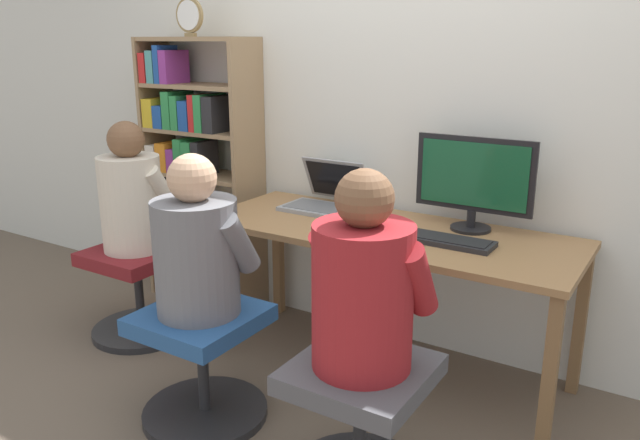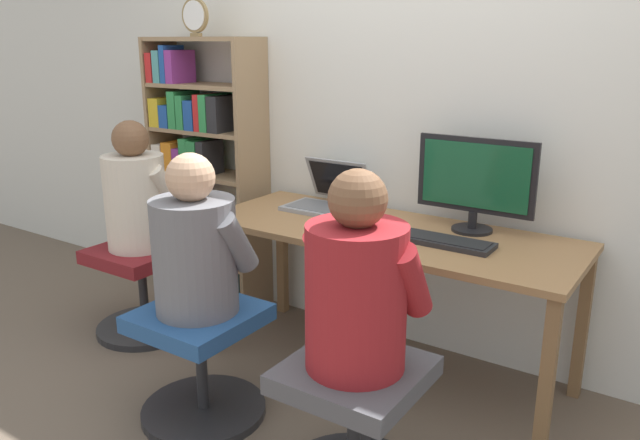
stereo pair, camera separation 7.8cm
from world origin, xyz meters
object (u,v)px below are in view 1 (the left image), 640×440
(keyboard, at_px, (443,240))
(office_chair_side, at_px, (139,286))
(office_chair_right, at_px, (202,358))
(person_near_shelf, at_px, (132,195))
(desk_clock, at_px, (189,16))
(office_chair_left, at_px, (360,419))
(person_at_laptop, at_px, (197,248))
(bookshelf, at_px, (192,180))
(desktop_monitor, at_px, (474,181))
(person_at_monitor, at_px, (363,286))
(laptop, at_px, (325,199))

(keyboard, distance_m, office_chair_side, 1.70)
(keyboard, distance_m, office_chair_right, 1.14)
(person_near_shelf, bearing_deg, desk_clock, 87.92)
(office_chair_left, bearing_deg, person_at_laptop, 177.33)
(keyboard, bearing_deg, bookshelf, 171.15)
(person_near_shelf, bearing_deg, desktop_monitor, 17.66)
(person_at_monitor, distance_m, bookshelf, 1.97)
(person_at_monitor, distance_m, person_at_laptop, 0.77)
(office_chair_side, bearing_deg, bookshelf, 99.27)
(desktop_monitor, height_order, office_chair_side, desktop_monitor)
(keyboard, distance_m, bookshelf, 1.72)
(desktop_monitor, xyz_separation_m, office_chair_side, (-1.64, -0.53, -0.68))
(desktop_monitor, relative_size, office_chair_side, 1.01)
(desktop_monitor, bearing_deg, laptop, -177.83)
(person_at_monitor, distance_m, office_chair_side, 1.75)
(laptop, distance_m, person_near_shelf, 1.01)
(desktop_monitor, relative_size, desk_clock, 2.65)
(office_chair_left, relative_size, person_at_laptop, 0.81)
(person_at_laptop, bearing_deg, desktop_monitor, 49.60)
(keyboard, relative_size, person_at_laptop, 0.66)
(laptop, height_order, keyboard, laptop)
(office_chair_left, xyz_separation_m, desk_clock, (-1.59, 0.94, 1.41))
(keyboard, xyz_separation_m, office_chair_left, (0.00, -0.73, -0.46))
(desktop_monitor, bearing_deg, desk_clock, -178.57)
(desktop_monitor, distance_m, person_near_shelf, 1.73)
(laptop, relative_size, office_chair_right, 0.69)
(bookshelf, xyz_separation_m, office_chair_side, (0.09, -0.55, -0.48))
(person_at_laptop, bearing_deg, person_near_shelf, 153.52)
(person_at_monitor, bearing_deg, office_chair_side, 164.57)
(desktop_monitor, xyz_separation_m, desk_clock, (-1.62, -0.04, 0.73))
(office_chair_right, bearing_deg, person_at_laptop, 90.00)
(keyboard, relative_size, office_chair_side, 0.81)
(bookshelf, bearing_deg, person_near_shelf, -80.64)
(desk_clock, height_order, person_near_shelf, desk_clock)
(desktop_monitor, distance_m, office_chair_right, 1.41)
(laptop, bearing_deg, desk_clock, -179.22)
(person_at_laptop, distance_m, office_chair_side, 1.06)
(laptop, xyz_separation_m, office_chair_right, (-0.04, -0.92, -0.50))
(bookshelf, relative_size, desk_clock, 7.75)
(office_chair_left, bearing_deg, person_near_shelf, 164.23)
(office_chair_left, distance_m, bookshelf, 2.03)
(desk_clock, bearing_deg, office_chair_side, -92.06)
(office_chair_left, bearing_deg, office_chair_right, 177.69)
(office_chair_right, xyz_separation_m, person_at_monitor, (0.77, -0.03, 0.50))
(person_near_shelf, bearing_deg, laptop, 29.37)
(office_chair_side, bearing_deg, office_chair_left, -15.60)
(desktop_monitor, bearing_deg, office_chair_right, -130.26)
(office_chair_left, height_order, desk_clock, desk_clock)
(desk_clock, height_order, office_chair_side, desk_clock)
(office_chair_left, xyz_separation_m, person_at_laptop, (-0.77, 0.04, 0.49))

